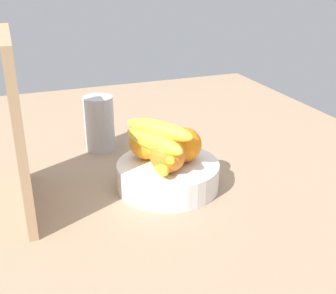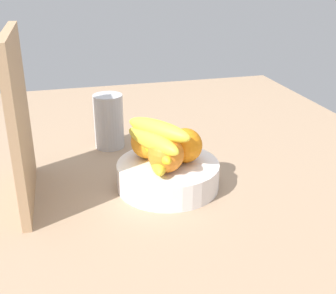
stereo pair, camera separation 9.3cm
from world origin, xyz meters
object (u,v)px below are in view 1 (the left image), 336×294
fruit_bowl (168,175)px  orange_center (169,154)px  thermos_tumbler (99,124)px  orange_front_right (146,142)px  cutting_board (18,126)px  orange_front_left (184,145)px  banana_bunch (157,144)px

fruit_bowl → orange_center: 7.89cm
thermos_tumbler → orange_front_right: bearing=-165.1°
fruit_bowl → cutting_board: size_ratio=0.65×
cutting_board → orange_front_left: bearing=-93.8°
orange_center → thermos_tumbler: size_ratio=0.52×
fruit_bowl → banana_bunch: 8.76cm
banana_bunch → cutting_board: 28.81cm
banana_bunch → cutting_board: bearing=82.8°
fruit_bowl → banana_bunch: size_ratio=1.26×
fruit_bowl → cutting_board: cutting_board is taller
fruit_bowl → orange_front_right: size_ratio=2.97×
orange_front_left → orange_front_right: 8.77cm
orange_front_right → banana_bunch: banana_bunch is taller
fruit_bowl → orange_front_right: (4.40, 3.65, 6.90)cm
cutting_board → banana_bunch: bearing=-96.2°
orange_center → fruit_bowl: bearing=-17.5°
cutting_board → thermos_tumbler: cutting_board is taller
orange_front_left → orange_center: 6.36cm
orange_front_left → orange_front_right: bearing=60.6°
orange_front_right → orange_center: same height
banana_bunch → orange_center: bearing=-152.0°
orange_front_left → thermos_tumbler: thermos_tumbler is taller
orange_front_left → cutting_board: bearing=85.2°
orange_center → thermos_tumbler: 31.89cm
banana_bunch → cutting_board: size_ratio=0.51×
fruit_bowl → orange_front_right: 8.96cm
orange_center → banana_bunch: banana_bunch is taller
cutting_board → orange_center: bearing=-101.7°
fruit_bowl → orange_front_left: (0.09, -3.99, 6.90)cm
cutting_board → thermos_tumbler: 33.55cm
thermos_tumbler → banana_bunch: bearing=-166.1°
orange_center → banana_bunch: bearing=28.0°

